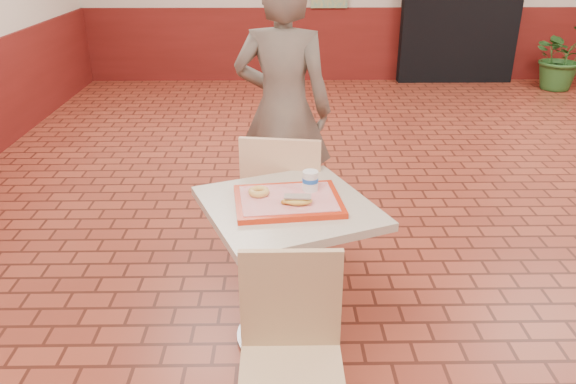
{
  "coord_description": "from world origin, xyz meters",
  "views": [
    {
      "loc": [
        -1.29,
        -3.06,
        1.89
      ],
      "look_at": [
        -1.25,
        -0.73,
        0.83
      ],
      "focal_mm": 35.0,
      "sensor_mm": 36.0,
      "label": 1
    }
  ],
  "objects_px": {
    "main_table": "(288,251)",
    "paper_cup": "(310,180)",
    "customer": "(283,111)",
    "chair_main_back": "(283,201)",
    "long_john_donut": "(297,200)",
    "ring_donut": "(259,192)",
    "chair_main_front": "(291,351)",
    "potted_plant": "(563,56)",
    "serving_tray": "(288,201)"
  },
  "relations": [
    {
      "from": "customer",
      "to": "paper_cup",
      "type": "bearing_deg",
      "value": 106.42
    },
    {
      "from": "ring_donut",
      "to": "long_john_donut",
      "type": "height_order",
      "value": "long_john_donut"
    },
    {
      "from": "customer",
      "to": "ring_donut",
      "type": "xyz_separation_m",
      "value": [
        -0.12,
        -1.13,
        -0.05
      ]
    },
    {
      "from": "ring_donut",
      "to": "long_john_donut",
      "type": "xyz_separation_m",
      "value": [
        0.17,
        -0.11,
        0.0
      ]
    },
    {
      "from": "long_john_donut",
      "to": "chair_main_front",
      "type": "bearing_deg",
      "value": -93.59
    },
    {
      "from": "serving_tray",
      "to": "paper_cup",
      "type": "bearing_deg",
      "value": 39.77
    },
    {
      "from": "customer",
      "to": "long_john_donut",
      "type": "xyz_separation_m",
      "value": [
        0.05,
        -1.24,
        -0.05
      ]
    },
    {
      "from": "serving_tray",
      "to": "long_john_donut",
      "type": "relative_size",
      "value": 3.33
    },
    {
      "from": "long_john_donut",
      "to": "paper_cup",
      "type": "relative_size",
      "value": 1.53
    },
    {
      "from": "serving_tray",
      "to": "ring_donut",
      "type": "height_order",
      "value": "ring_donut"
    },
    {
      "from": "serving_tray",
      "to": "long_john_donut",
      "type": "distance_m",
      "value": 0.09
    },
    {
      "from": "long_john_donut",
      "to": "ring_donut",
      "type": "bearing_deg",
      "value": 148.66
    },
    {
      "from": "main_table",
      "to": "long_john_donut",
      "type": "height_order",
      "value": "long_john_donut"
    },
    {
      "from": "chair_main_back",
      "to": "long_john_donut",
      "type": "xyz_separation_m",
      "value": [
        0.06,
        -0.61,
        0.3
      ]
    },
    {
      "from": "long_john_donut",
      "to": "chair_main_back",
      "type": "bearing_deg",
      "value": 95.37
    },
    {
      "from": "main_table",
      "to": "customer",
      "type": "relative_size",
      "value": 0.44
    },
    {
      "from": "main_table",
      "to": "chair_main_front",
      "type": "relative_size",
      "value": 0.91
    },
    {
      "from": "ring_donut",
      "to": "long_john_donut",
      "type": "bearing_deg",
      "value": -31.34
    },
    {
      "from": "long_john_donut",
      "to": "customer",
      "type": "bearing_deg",
      "value": 92.4
    },
    {
      "from": "main_table",
      "to": "ring_donut",
      "type": "xyz_separation_m",
      "value": [
        -0.14,
        0.04,
        0.3
      ]
    },
    {
      "from": "paper_cup",
      "to": "potted_plant",
      "type": "bearing_deg",
      "value": 54.3
    },
    {
      "from": "chair_main_front",
      "to": "customer",
      "type": "distance_m",
      "value": 1.87
    },
    {
      "from": "long_john_donut",
      "to": "paper_cup",
      "type": "bearing_deg",
      "value": 66.59
    },
    {
      "from": "main_table",
      "to": "serving_tray",
      "type": "bearing_deg",
      "value": 0.0
    },
    {
      "from": "long_john_donut",
      "to": "potted_plant",
      "type": "relative_size",
      "value": 0.16
    },
    {
      "from": "serving_tray",
      "to": "paper_cup",
      "type": "relative_size",
      "value": 5.11
    },
    {
      "from": "chair_main_front",
      "to": "customer",
      "type": "relative_size",
      "value": 0.49
    },
    {
      "from": "ring_donut",
      "to": "chair_main_front",
      "type": "bearing_deg",
      "value": -78.87
    },
    {
      "from": "chair_main_front",
      "to": "long_john_donut",
      "type": "distance_m",
      "value": 0.69
    },
    {
      "from": "potted_plant",
      "to": "customer",
      "type": "bearing_deg",
      "value": -133.4
    },
    {
      "from": "main_table",
      "to": "paper_cup",
      "type": "xyz_separation_m",
      "value": [
        0.11,
        0.09,
        0.33
      ]
    },
    {
      "from": "main_table",
      "to": "paper_cup",
      "type": "height_order",
      "value": "paper_cup"
    },
    {
      "from": "serving_tray",
      "to": "long_john_donut",
      "type": "bearing_deg",
      "value": -60.5
    },
    {
      "from": "main_table",
      "to": "serving_tray",
      "type": "relative_size",
      "value": 1.59
    },
    {
      "from": "main_table",
      "to": "potted_plant",
      "type": "height_order",
      "value": "potted_plant"
    },
    {
      "from": "ring_donut",
      "to": "long_john_donut",
      "type": "distance_m",
      "value": 0.2
    },
    {
      "from": "chair_main_back",
      "to": "ring_donut",
      "type": "bearing_deg",
      "value": 85.35
    },
    {
      "from": "paper_cup",
      "to": "customer",
      "type": "bearing_deg",
      "value": 96.32
    },
    {
      "from": "chair_main_front",
      "to": "customer",
      "type": "bearing_deg",
      "value": 90.46
    },
    {
      "from": "chair_main_front",
      "to": "ring_donut",
      "type": "distance_m",
      "value": 0.79
    },
    {
      "from": "customer",
      "to": "paper_cup",
      "type": "distance_m",
      "value": 1.09
    },
    {
      "from": "customer",
      "to": "paper_cup",
      "type": "xyz_separation_m",
      "value": [
        0.12,
        -1.08,
        -0.02
      ]
    },
    {
      "from": "customer",
      "to": "long_john_donut",
      "type": "height_order",
      "value": "customer"
    },
    {
      "from": "customer",
      "to": "ring_donut",
      "type": "height_order",
      "value": "customer"
    },
    {
      "from": "chair_main_front",
      "to": "potted_plant",
      "type": "bearing_deg",
      "value": 57.2
    },
    {
      "from": "long_john_donut",
      "to": "potted_plant",
      "type": "height_order",
      "value": "potted_plant"
    },
    {
      "from": "chair_main_front",
      "to": "potted_plant",
      "type": "distance_m",
      "value": 6.89
    },
    {
      "from": "long_john_donut",
      "to": "paper_cup",
      "type": "xyz_separation_m",
      "value": [
        0.07,
        0.16,
        0.03
      ]
    },
    {
      "from": "main_table",
      "to": "ring_donut",
      "type": "distance_m",
      "value": 0.33
    },
    {
      "from": "chair_main_back",
      "to": "customer",
      "type": "bearing_deg",
      "value": -82.21
    }
  ]
}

